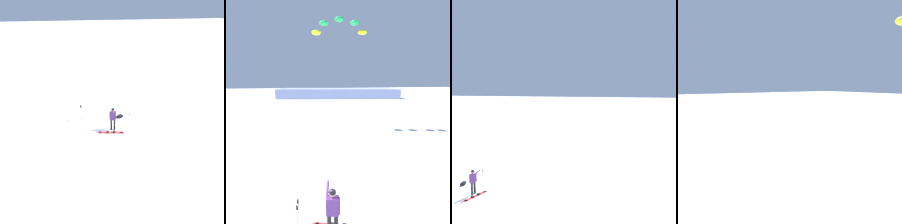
% 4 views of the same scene
% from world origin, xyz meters
% --- Properties ---
extents(snowboarder, '(0.46, 0.73, 1.69)m').
position_xyz_m(snowboarder, '(-0.67, 0.66, 1.01)').
color(snowboarder, black).
rests_on(snowboarder, ground_plane).
extents(traction_kite, '(5.37, 2.37, 1.62)m').
position_xyz_m(traction_kite, '(2.83, 13.46, 10.20)').
color(traction_kite, yellow).
extents(ski_poles, '(0.14, 0.34, 1.27)m').
position_xyz_m(ski_poles, '(-1.74, 0.83, 0.83)').
color(ski_poles, gray).
rests_on(ski_poles, ground_plane).
extents(distant_ridge, '(38.28, 21.16, 2.90)m').
position_xyz_m(distant_ridge, '(12.45, 52.39, 1.45)').
color(distant_ridge, '#909DCA').
rests_on(distant_ridge, ground_plane).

